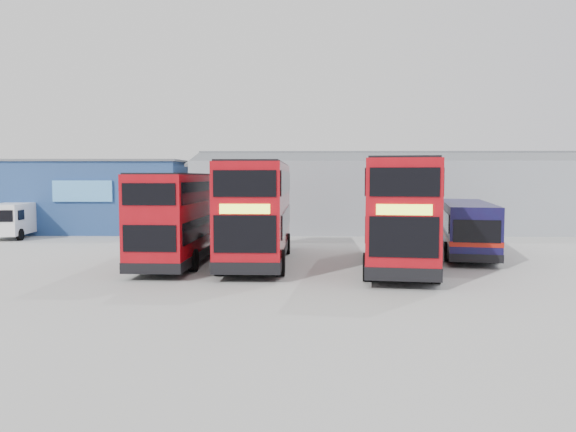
{
  "coord_description": "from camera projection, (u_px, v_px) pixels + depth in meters",
  "views": [
    {
      "loc": [
        0.14,
        -22.98,
        3.94
      ],
      "look_at": [
        -0.24,
        3.32,
        2.1
      ],
      "focal_mm": 35.0,
      "sensor_mm": 36.0,
      "label": 1
    }
  ],
  "objects": [
    {
      "name": "ground_plane",
      "position": [
        293.0,
        272.0,
        23.2
      ],
      "size": [
        120.0,
        120.0,
        0.0
      ],
      "primitive_type": "plane",
      "color": "#9D9D98",
      "rests_on": "ground"
    },
    {
      "name": "single_decker_blue",
      "position": [
        466.0,
        229.0,
        28.54
      ],
      "size": [
        4.17,
        9.98,
        2.64
      ],
      "rotation": [
        0.0,
        0.0,
        2.94
      ],
      "color": "#0D0F3D",
      "rests_on": "ground"
    },
    {
      "name": "double_decker_left",
      "position": [
        181.0,
        218.0,
        25.66
      ],
      "size": [
        2.77,
        9.77,
        4.09
      ],
      "rotation": [
        0.0,
        0.0,
        3.1
      ],
      "color": "#A20912",
      "rests_on": "ground"
    },
    {
      "name": "double_decker_right",
      "position": [
        399.0,
        214.0,
        24.57
      ],
      "size": [
        4.26,
        11.29,
        4.67
      ],
      "rotation": [
        0.0,
        0.0,
        -0.15
      ],
      "color": "#A20912",
      "rests_on": "ground"
    },
    {
      "name": "panel_van",
      "position": [
        15.0,
        218.0,
        36.34
      ],
      "size": [
        2.54,
        5.28,
        2.24
      ],
      "rotation": [
        0.0,
        0.0,
        0.08
      ],
      "color": "white",
      "rests_on": "ground"
    },
    {
      "name": "maintenance_shed",
      "position": [
        399.0,
        194.0,
        42.85
      ],
      "size": [
        30.5,
        12.0,
        5.89
      ],
      "color": "#9499A1",
      "rests_on": "ground"
    },
    {
      "name": "office_block",
      "position": [
        104.0,
        195.0,
        41.17
      ],
      "size": [
        12.3,
        8.32,
        5.12
      ],
      "color": "navy",
      "rests_on": "ground"
    },
    {
      "name": "double_decker_centre",
      "position": [
        258.0,
        213.0,
        25.87
      ],
      "size": [
        2.94,
        10.92,
        4.59
      ],
      "rotation": [
        0.0,
        0.0,
        -0.02
      ],
      "color": "#A20912",
      "rests_on": "ground"
    }
  ]
}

